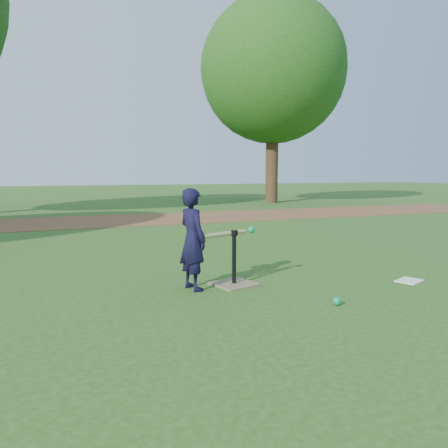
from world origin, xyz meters
name	(u,v)px	position (x,y,z in m)	size (l,w,h in m)	color
ground	(260,292)	(0.00, 0.00, 0.00)	(80.00, 80.00, 0.00)	#285116
dirt_strip	(133,220)	(0.00, 7.50, 0.01)	(24.00, 3.00, 0.01)	brown
child	(193,239)	(-0.62, 0.36, 0.54)	(0.39, 0.26, 1.08)	black
wiffle_ball_ground	(337,301)	(0.47, -0.69, 0.04)	(0.08, 0.08, 0.08)	#0D9750
clipboard	(409,281)	(1.80, -0.23, 0.01)	(0.30, 0.23, 0.01)	white
batting_tee	(234,275)	(-0.14, 0.36, 0.11)	(0.53, 0.53, 0.61)	#7E6D4F
swing_action	(228,233)	(-0.21, 0.36, 0.59)	(0.74, 0.27, 0.09)	tan
tree_right	(273,70)	(6.50, 12.00, 5.29)	(5.80, 5.80, 8.21)	#382316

